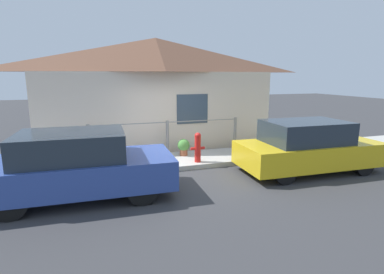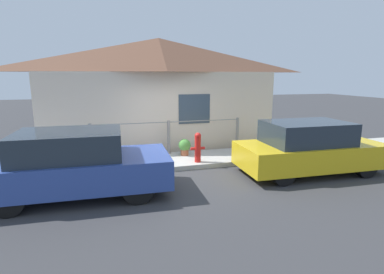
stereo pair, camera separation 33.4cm
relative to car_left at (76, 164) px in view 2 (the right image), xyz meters
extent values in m
plane|color=#38383A|center=(2.58, 1.08, -0.74)|extent=(60.00, 60.00, 0.00)
cube|color=#B2AFA8|center=(2.58, 1.90, -0.67)|extent=(24.00, 1.63, 0.14)
cube|color=beige|center=(2.58, 3.11, 0.65)|extent=(8.01, 0.12, 2.77)
cube|color=#384756|center=(3.58, 3.04, 0.79)|extent=(1.10, 0.04, 1.00)
pyramid|color=brown|center=(2.58, 4.15, 2.62)|extent=(8.41, 2.20, 1.17)
cylinder|color=gray|center=(0.18, 2.56, -0.05)|extent=(0.10, 0.10, 1.09)
cylinder|color=gray|center=(2.58, 2.56, -0.05)|extent=(0.10, 0.10, 1.09)
cylinder|color=gray|center=(4.98, 2.56, -0.05)|extent=(0.10, 0.10, 1.09)
cylinder|color=gray|center=(2.58, 2.56, 0.45)|extent=(4.80, 0.03, 0.03)
cube|color=#2D4793|center=(0.05, 0.00, -0.16)|extent=(4.01, 1.88, 0.64)
cube|color=#232D38|center=(-0.11, 0.00, 0.45)|extent=(2.22, 1.61, 0.58)
cylinder|color=black|center=(1.29, 0.72, -0.40)|extent=(0.67, 0.22, 0.67)
cylinder|color=black|center=(1.25, -0.80, -0.40)|extent=(0.67, 0.22, 0.67)
cylinder|color=black|center=(-1.16, 0.79, -0.40)|extent=(0.67, 0.22, 0.67)
cylinder|color=black|center=(-1.20, -0.73, -0.40)|extent=(0.67, 0.22, 0.67)
cube|color=gold|center=(6.01, 0.00, -0.21)|extent=(3.97, 1.77, 0.63)
cube|color=#232D38|center=(5.85, 0.00, 0.40)|extent=(2.20, 1.53, 0.59)
cylinder|color=black|center=(7.24, 0.68, -0.45)|extent=(0.57, 0.21, 0.57)
cylinder|color=black|center=(7.20, -0.75, -0.45)|extent=(0.57, 0.21, 0.57)
cylinder|color=black|center=(4.81, 0.75, -0.45)|extent=(0.57, 0.21, 0.57)
cylinder|color=black|center=(4.77, -0.68, -0.45)|extent=(0.57, 0.21, 0.57)
cylinder|color=red|center=(3.21, 1.37, -0.22)|extent=(0.18, 0.18, 0.75)
sphere|color=red|center=(3.21, 1.37, 0.19)|extent=(0.19, 0.19, 0.19)
cylinder|color=red|center=(3.07, 1.37, -0.18)|extent=(0.16, 0.08, 0.08)
cylinder|color=red|center=(3.34, 1.37, -0.18)|extent=(0.16, 0.08, 0.08)
cylinder|color=#9E5638|center=(3.02, 2.21, -0.50)|extent=(0.25, 0.25, 0.19)
sphere|color=#4C8E3D|center=(3.02, 2.21, -0.26)|extent=(0.39, 0.39, 0.39)
camera|label=1|loc=(0.42, -6.68, 1.90)|focal=28.00mm
camera|label=2|loc=(0.74, -6.77, 1.90)|focal=28.00mm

